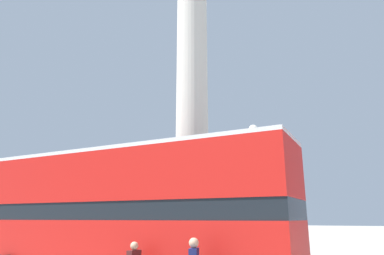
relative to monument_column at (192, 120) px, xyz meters
The scene contains 4 objects.
monument_column is the anchor object (origin of this frame).
bus_b 7.11m from the monument_column, 86.89° to the right, with size 11.06×3.01×4.38m.
equestrian_statue 13.92m from the monument_column, 167.24° to the left, with size 3.69×2.78×6.25m.
street_lamp 6.03m from the monument_column, 31.39° to the right, with size 0.37×0.37×5.71m.
Camera 1 is at (7.35, -14.92, 2.19)m, focal length 32.00 mm.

